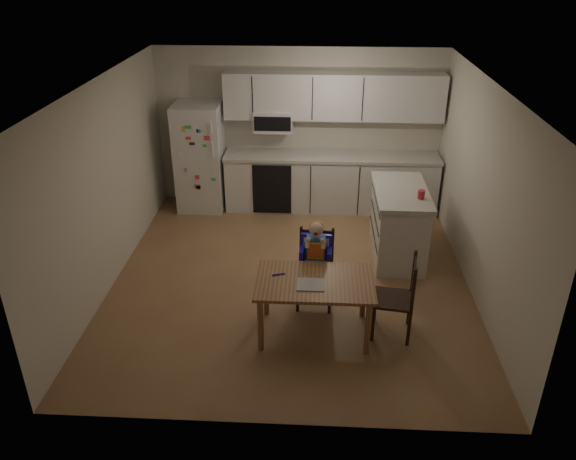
# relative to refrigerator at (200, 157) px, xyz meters

# --- Properties ---
(room) EXTENTS (4.52, 5.01, 2.51)m
(room) POSITION_rel_refrigerator_xyz_m (1.55, -1.67, 0.40)
(room) COLOR #8B5F3D
(room) RESTS_ON ground
(refrigerator) EXTENTS (0.72, 0.70, 1.70)m
(refrigerator) POSITION_rel_refrigerator_xyz_m (0.00, 0.00, 0.00)
(refrigerator) COLOR silver
(refrigerator) RESTS_ON ground
(kitchen_run) EXTENTS (3.37, 0.62, 2.15)m
(kitchen_run) POSITION_rel_refrigerator_xyz_m (2.05, 0.09, 0.03)
(kitchen_run) COLOR silver
(kitchen_run) RESTS_ON ground
(kitchen_island) EXTENTS (0.70, 1.33, 0.98)m
(kitchen_island) POSITION_rel_refrigerator_xyz_m (2.97, -1.48, -0.36)
(kitchen_island) COLOR silver
(kitchen_island) RESTS_ON ground
(red_cup) EXTENTS (0.09, 0.09, 0.11)m
(red_cup) POSITION_rel_refrigerator_xyz_m (3.18, -1.75, 0.19)
(red_cup) COLOR red
(red_cup) RESTS_ON kitchen_island
(dining_table) EXTENTS (1.26, 0.81, 0.67)m
(dining_table) POSITION_rel_refrigerator_xyz_m (1.86, -3.29, -0.27)
(dining_table) COLOR brown
(dining_table) RESTS_ON ground
(napkin) EXTENTS (0.29, 0.25, 0.01)m
(napkin) POSITION_rel_refrigerator_xyz_m (1.82, -3.38, -0.17)
(napkin) COLOR #A1A1A5
(napkin) RESTS_ON dining_table
(toddler_spoon) EXTENTS (0.12, 0.06, 0.02)m
(toddler_spoon) POSITION_rel_refrigerator_xyz_m (1.46, -3.20, -0.17)
(toddler_spoon) COLOR #2515B8
(toddler_spoon) RESTS_ON dining_table
(chair_booster) EXTENTS (0.43, 0.43, 1.09)m
(chair_booster) POSITION_rel_refrigerator_xyz_m (1.87, -2.67, -0.19)
(chair_booster) COLOR black
(chair_booster) RESTS_ON ground
(chair_side) EXTENTS (0.48, 0.48, 0.95)m
(chair_side) POSITION_rel_refrigerator_xyz_m (2.81, -3.25, -0.31)
(chair_side) COLOR black
(chair_side) RESTS_ON ground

